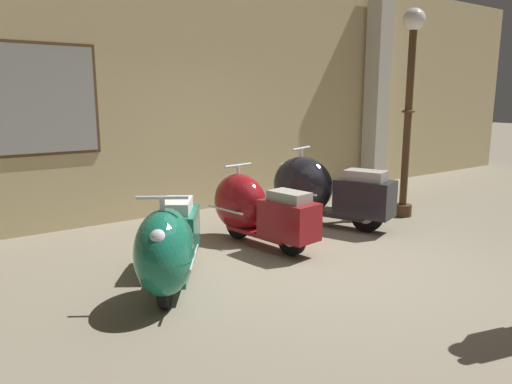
{
  "coord_description": "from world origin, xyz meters",
  "views": [
    {
      "loc": [
        -3.53,
        -3.61,
        1.82
      ],
      "look_at": [
        -0.19,
        1.06,
        0.67
      ],
      "focal_mm": 33.6,
      "sensor_mm": 36.0,
      "label": 1
    }
  ],
  "objects_px": {
    "scooter_0": "(169,246)",
    "scooter_2": "(320,190)",
    "lamppost": "(409,97)",
    "scooter_1": "(254,209)"
  },
  "relations": [
    {
      "from": "scooter_0",
      "to": "scooter_2",
      "type": "relative_size",
      "value": 0.86
    },
    {
      "from": "scooter_1",
      "to": "lamppost",
      "type": "height_order",
      "value": "lamppost"
    },
    {
      "from": "scooter_1",
      "to": "scooter_2",
      "type": "height_order",
      "value": "scooter_2"
    },
    {
      "from": "lamppost",
      "to": "scooter_2",
      "type": "bearing_deg",
      "value": 164.5
    },
    {
      "from": "scooter_1",
      "to": "lamppost",
      "type": "relative_size",
      "value": 0.54
    },
    {
      "from": "scooter_0",
      "to": "lamppost",
      "type": "xyz_separation_m",
      "value": [
        4.22,
        0.62,
        1.36
      ]
    },
    {
      "from": "scooter_1",
      "to": "scooter_2",
      "type": "xyz_separation_m",
      "value": [
        1.31,
        0.2,
        0.06
      ]
    },
    {
      "from": "scooter_0",
      "to": "scooter_1",
      "type": "bearing_deg",
      "value": 151.6
    },
    {
      "from": "scooter_0",
      "to": "lamppost",
      "type": "height_order",
      "value": "lamppost"
    },
    {
      "from": "scooter_2",
      "to": "scooter_1",
      "type": "bearing_deg",
      "value": 78.0
    }
  ]
}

